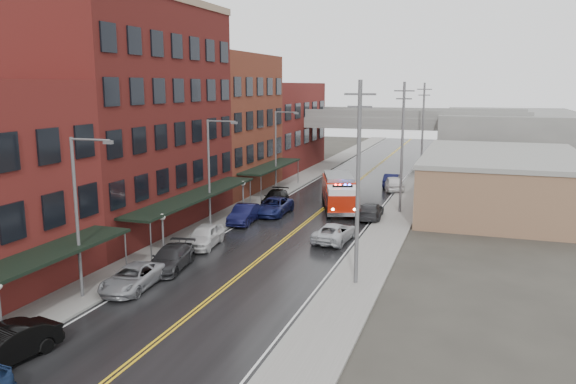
% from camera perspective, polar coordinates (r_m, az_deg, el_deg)
% --- Properties ---
extents(road, '(11.00, 160.00, 0.02)m').
position_cam_1_polar(road, '(49.74, 2.26, -2.80)').
color(road, black).
rests_on(road, ground).
extents(sidewalk_left, '(3.00, 160.00, 0.15)m').
position_cam_1_polar(sidewalk_left, '(52.17, -5.46, -2.12)').
color(sidewalk_left, slate).
rests_on(sidewalk_left, ground).
extents(sidewalk_right, '(3.00, 160.00, 0.15)m').
position_cam_1_polar(sidewalk_right, '(48.26, 10.63, -3.32)').
color(sidewalk_right, slate).
rests_on(sidewalk_right, ground).
extents(curb_left, '(0.30, 160.00, 0.15)m').
position_cam_1_polar(curb_left, '(51.54, -3.78, -2.25)').
color(curb_left, gray).
rests_on(curb_left, ground).
extents(curb_right, '(0.30, 160.00, 0.15)m').
position_cam_1_polar(curb_right, '(48.50, 8.69, -3.19)').
color(curb_right, gray).
rests_on(curb_right, ground).
extents(brick_building_b, '(9.00, 20.00, 18.00)m').
position_cam_1_polar(brick_building_b, '(47.73, -15.77, 7.16)').
color(brick_building_b, '#501715').
rests_on(brick_building_b, ground).
extents(brick_building_c, '(9.00, 15.00, 15.00)m').
position_cam_1_polar(brick_building_c, '(63.05, -6.72, 6.91)').
color(brick_building_c, brown).
rests_on(brick_building_c, ground).
extents(brick_building_far, '(9.00, 20.00, 12.00)m').
position_cam_1_polar(brick_building_far, '(79.30, -1.29, 6.68)').
color(brick_building_far, maroon).
rests_on(brick_building_far, ground).
extents(tan_building, '(14.00, 22.00, 5.00)m').
position_cam_1_polar(tan_building, '(57.23, 20.78, 0.85)').
color(tan_building, '#91684E').
rests_on(tan_building, ground).
extents(right_far_block, '(18.00, 30.00, 8.00)m').
position_cam_1_polar(right_far_block, '(86.89, 21.49, 4.97)').
color(right_far_block, slate).
rests_on(right_far_block, ground).
extents(awning_0, '(2.60, 16.00, 3.09)m').
position_cam_1_polar(awning_0, '(30.53, -26.21, -6.92)').
color(awning_0, black).
rests_on(awning_0, ground).
extents(awning_1, '(2.60, 18.00, 3.09)m').
position_cam_1_polar(awning_1, '(45.49, -9.32, -0.38)').
color(awning_1, black).
rests_on(awning_1, ground).
extents(awning_2, '(2.60, 13.00, 3.09)m').
position_cam_1_polar(awning_2, '(61.28, -1.70, 2.63)').
color(awning_2, black).
rests_on(awning_2, ground).
extents(globe_lamp_1, '(0.44, 0.44, 3.12)m').
position_cam_1_polar(globe_lamp_1, '(39.17, -12.63, -3.33)').
color(globe_lamp_1, '#59595B').
rests_on(globe_lamp_1, ground).
extents(globe_lamp_2, '(0.44, 0.44, 3.12)m').
position_cam_1_polar(globe_lamp_2, '(51.36, -4.59, 0.24)').
color(globe_lamp_2, '#59595B').
rests_on(globe_lamp_2, ground).
extents(street_lamp_0, '(2.64, 0.22, 9.00)m').
position_cam_1_polar(street_lamp_0, '(32.24, -20.38, -1.53)').
color(street_lamp_0, '#59595B').
rests_on(street_lamp_0, ground).
extents(street_lamp_1, '(2.64, 0.22, 9.00)m').
position_cam_1_polar(street_lamp_1, '(45.58, -7.77, 2.49)').
color(street_lamp_1, '#59595B').
rests_on(street_lamp_1, ground).
extents(street_lamp_2, '(2.64, 0.22, 9.00)m').
position_cam_1_polar(street_lamp_2, '(60.23, -1.03, 4.59)').
color(street_lamp_2, '#59595B').
rests_on(street_lamp_2, ground).
extents(utility_pole_0, '(1.80, 0.24, 12.00)m').
position_cam_1_polar(utility_pole_0, '(32.50, 7.13, 1.17)').
color(utility_pole_0, '#59595B').
rests_on(utility_pole_0, ground).
extents(utility_pole_1, '(1.80, 0.24, 12.00)m').
position_cam_1_polar(utility_pole_1, '(52.09, 11.53, 4.65)').
color(utility_pole_1, '#59595B').
rests_on(utility_pole_1, ground).
extents(utility_pole_2, '(1.80, 0.24, 12.00)m').
position_cam_1_polar(utility_pole_2, '(71.91, 13.52, 6.21)').
color(utility_pole_2, '#59595B').
rests_on(utility_pole_2, ground).
extents(overpass, '(40.00, 10.00, 7.50)m').
position_cam_1_polar(overpass, '(79.78, 8.78, 6.57)').
color(overpass, slate).
rests_on(overpass, ground).
extents(fire_truck, '(5.58, 9.25, 3.22)m').
position_cam_1_polar(fire_truck, '(53.22, 5.25, -0.02)').
color(fire_truck, '#9A1707').
rests_on(fire_truck, ground).
extents(parked_car_left_1, '(2.55, 5.02, 1.58)m').
position_cam_1_polar(parked_car_left_1, '(27.48, -26.85, -13.81)').
color(parked_car_left_1, black).
rests_on(parked_car_left_1, ground).
extents(parked_car_left_2, '(2.66, 5.07, 1.36)m').
position_cam_1_polar(parked_car_left_2, '(34.22, -15.52, -8.38)').
color(parked_car_left_2, gray).
rests_on(parked_car_left_2, ground).
extents(parked_car_left_3, '(2.79, 5.29, 1.46)m').
position_cam_1_polar(parked_car_left_3, '(37.17, -11.84, -6.59)').
color(parked_car_left_3, '#242527').
rests_on(parked_car_left_3, ground).
extents(parked_car_left_4, '(2.43, 4.91, 1.61)m').
position_cam_1_polar(parked_car_left_4, '(41.76, -8.48, -4.44)').
color(parked_car_left_4, silver).
rests_on(parked_car_left_4, ground).
extents(parked_car_left_5, '(2.08, 4.98, 1.60)m').
position_cam_1_polar(parked_car_left_5, '(48.38, -4.45, -2.25)').
color(parked_car_left_5, black).
rests_on(parked_car_left_5, ground).
extents(parked_car_left_6, '(2.58, 5.50, 1.52)m').
position_cam_1_polar(parked_car_left_6, '(51.46, -1.47, -1.47)').
color(parked_car_left_6, '#141B4D').
rests_on(parked_car_left_6, ground).
extents(parked_car_left_7, '(2.59, 5.19, 1.45)m').
position_cam_1_polar(parked_car_left_7, '(55.55, -1.30, -0.59)').
color(parked_car_left_7, black).
rests_on(parked_car_left_7, ground).
extents(parked_car_right_0, '(2.76, 5.27, 1.42)m').
position_cam_1_polar(parked_car_right_0, '(42.82, 4.75, -4.10)').
color(parked_car_right_0, '#B2B5BB').
rests_on(parked_car_right_0, ground).
extents(parked_car_right_1, '(2.35, 5.14, 1.46)m').
position_cam_1_polar(parked_car_right_1, '(50.40, 8.38, -1.89)').
color(parked_car_right_1, '#2A2A2D').
rests_on(parked_car_right_1, ground).
extents(parked_car_right_2, '(3.32, 5.28, 1.68)m').
position_cam_1_polar(parked_car_right_2, '(64.13, 10.64, 0.87)').
color(parked_car_right_2, white).
rests_on(parked_car_right_2, ground).
extents(parked_car_right_3, '(1.84, 4.84, 1.57)m').
position_cam_1_polar(parked_car_right_3, '(66.67, 10.51, 1.20)').
color(parked_car_right_3, black).
rests_on(parked_car_right_3, ground).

